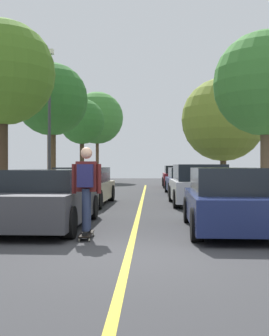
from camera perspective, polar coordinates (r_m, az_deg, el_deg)
The scene contains 18 objects.
ground at distance 7.07m, azimuth -0.76°, elevation -11.37°, with size 80.00×80.00×0.00m, color #353538.
center_line at distance 11.01m, azimuth 0.30°, elevation -7.12°, with size 0.12×39.20×0.01m, color gold.
parked_car_left_nearest at distance 10.15m, azimuth -11.80°, elevation -4.05°, with size 2.04×4.45×1.34m.
parked_car_left_near at distance 15.70m, azimuth -6.80°, elevation -2.40°, with size 1.97×4.74×1.36m.
parked_car_right_nearest at distance 9.61m, azimuth 12.60°, elevation -4.22°, with size 1.98×4.19×1.38m.
parked_car_right_near at distance 15.71m, azimuth 8.51°, elevation -2.23°, with size 2.04×4.03×1.47m.
parked_car_right_far at distance 21.22m, azimuth 6.86°, elevation -1.73°, with size 1.97×4.36×1.32m.
parked_car_right_farthest at distance 28.15m, azimuth 5.69°, elevation -1.12°, with size 1.92×4.31×1.41m.
street_tree_left_nearest at distance 14.17m, azimuth -17.18°, elevation 11.96°, with size 3.25×3.25×5.80m.
street_tree_left_near at distance 20.44m, azimuth -10.99°, elevation 8.88°, with size 3.36×3.36×6.04m.
street_tree_left_far at distance 28.97m, azimuth -7.02°, elevation 6.13°, with size 3.03×3.03×5.75m.
street_tree_left_farthest at distance 37.22m, azimuth -4.98°, elevation 6.65°, with size 4.47×4.47×7.61m.
street_tree_right_nearest at distance 15.37m, azimuth 17.07°, elevation 10.64°, with size 3.53×3.53×5.83m.
street_tree_right_near at distance 23.49m, azimuth 11.74°, elevation 6.32°, with size 4.45×4.45×5.97m.
fire_hydrant at distance 11.81m, azimuth -17.41°, elevation -4.27°, with size 0.20×0.20×0.70m.
streetlamp at distance 18.20m, azimuth -11.27°, elevation 7.18°, with size 0.36×0.24×6.09m.
skateboard at distance 8.55m, azimuth -6.41°, elevation -8.72°, with size 0.24×0.85×0.10m.
skateboarder at distance 8.42m, azimuth -6.44°, elevation -2.19°, with size 0.58×0.70×1.69m.
Camera 1 is at (0.35, -6.91, 1.44)m, focal length 45.78 mm.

